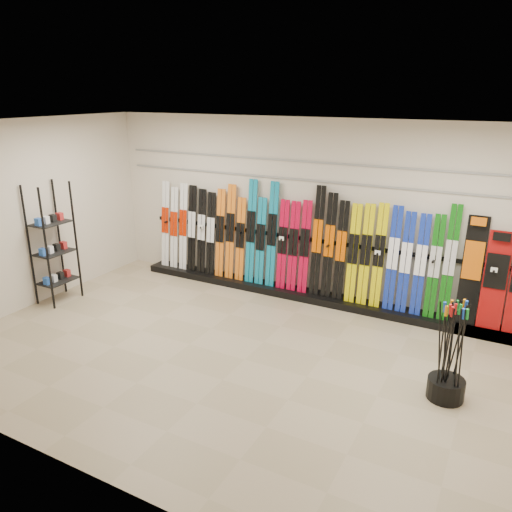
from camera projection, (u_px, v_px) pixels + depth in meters
The scene contains 11 objects.
floor at pixel (245, 360), 6.62m from camera, with size 8.00×8.00×0.00m, color gray.
back_wall at pixel (318, 211), 8.24m from camera, with size 8.00×8.00×0.00m, color beige.
left_wall at pixel (25, 216), 7.93m from camera, with size 5.00×5.00×0.00m, color beige.
ceiling at pixel (243, 127), 5.67m from camera, with size 8.00×8.00×0.00m, color silver.
ski_rack_base at pixel (322, 298), 8.41m from camera, with size 8.00×0.40×0.12m, color black.
skis at pixel (289, 243), 8.46m from camera, with size 5.37×0.21×1.83m.
accessory_rack at pixel (53, 244), 8.19m from camera, with size 0.40×0.60×2.00m, color black.
pole_bin at pixel (446, 388), 5.76m from camera, with size 0.42×0.42×0.25m, color black.
ski_poles at pixel (450, 352), 5.59m from camera, with size 0.33×0.38×1.18m.
slatwall_rail_0 at pixel (319, 181), 8.06m from camera, with size 7.60×0.02×0.03m, color gray.
slatwall_rail_1 at pixel (320, 162), 7.97m from camera, with size 7.60×0.02×0.03m, color gray.
Camera 1 is at (2.89, -5.08, 3.40)m, focal length 35.00 mm.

